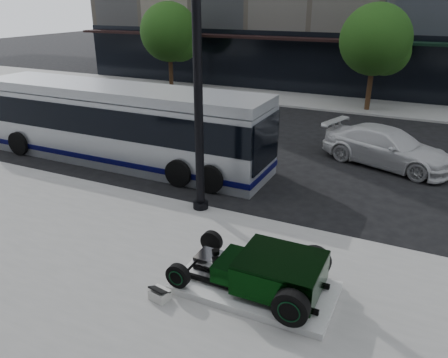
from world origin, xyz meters
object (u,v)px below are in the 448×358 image
at_px(hot_rod, 270,271).
at_px(lamppost, 198,80).
at_px(transit_bus, 120,124).
at_px(white_sedan, 387,147).

xyz_separation_m(hot_rod, lamppost, (-3.30, 3.03, 3.25)).
xyz_separation_m(transit_bus, white_sedan, (9.50, 3.93, -0.77)).
relative_size(transit_bus, white_sedan, 2.45).
bearing_deg(transit_bus, lamppost, -28.33).
distance_m(lamppost, white_sedan, 8.64).
bearing_deg(transit_bus, white_sedan, 22.49).
height_order(lamppost, white_sedan, lamppost).
xyz_separation_m(hot_rod, transit_bus, (-8.28, 5.71, 0.79)).
height_order(hot_rod, white_sedan, white_sedan).
xyz_separation_m(lamppost, transit_bus, (-4.97, 2.68, -2.46)).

